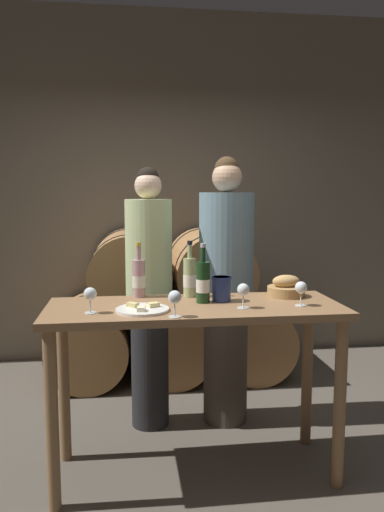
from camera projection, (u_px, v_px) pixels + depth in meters
ground_plane at (195, 472)px, 2.79m from camera, size 10.00×10.00×0.00m
stone_wall_back at (164, 188)px, 4.71m from camera, size 10.00×0.12×3.20m
barrel_stack at (170, 310)px, 4.27m from camera, size 2.01×0.93×1.24m
tasting_table at (195, 333)px, 2.69m from camera, size 1.58×0.59×0.95m
person_left at (149, 296)px, 3.26m from camera, size 0.30×0.30×1.71m
person_right at (226, 290)px, 3.33m from camera, size 0.36×0.36×1.78m
wine_bottle_red at (203, 282)px, 2.71m from camera, size 0.08×0.08×0.33m
wine_bottle_white at (190, 277)px, 2.87m from camera, size 0.08×0.08×0.33m
wine_bottle_rose at (139, 278)px, 2.86m from camera, size 0.08×0.08×0.32m
blue_crock at (221, 288)px, 2.75m from camera, size 0.11×0.11×0.14m
bread_basket at (286, 288)px, 2.89m from camera, size 0.22×0.22×0.12m
cheese_plate at (142, 309)px, 2.53m from camera, size 0.27×0.27×0.04m
wine_glass_far_left at (90, 295)px, 2.47m from camera, size 0.06×0.06×0.13m
wine_glass_left at (175, 298)px, 2.40m from camera, size 0.06×0.06×0.13m
wine_glass_center at (243, 291)px, 2.58m from camera, size 0.06×0.06×0.13m
wine_glass_right at (301, 288)px, 2.64m from camera, size 0.06×0.06×0.13m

